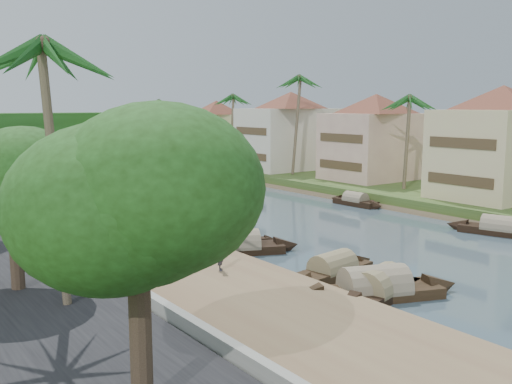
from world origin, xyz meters
TOP-DOWN VIEW (x-y plane):
  - ground at (0.00, 0.00)m, footprint 220.00×220.00m
  - left_bank at (-16.00, 20.00)m, footprint 10.00×180.00m
  - right_bank at (19.00, 20.00)m, footprint 16.00×180.00m
  - far_right_fill at (56.00, 20.00)m, footprint 60.00×220.00m
  - treeline at (0.00, 100.00)m, footprint 120.00×14.00m
  - bridge at (0.00, 72.00)m, footprint 28.00×4.00m
  - building_near at (18.99, -2.00)m, footprint 14.85×14.85m
  - building_mid at (19.99, 14.00)m, footprint 14.11×14.11m
  - building_far at (18.99, 28.00)m, footprint 15.59×15.59m
  - building_distant at (19.99, 48.00)m, footprint 12.62×12.62m
  - sampan_0 at (-9.01, -12.22)m, footprint 9.63×5.22m
  - sampan_1 at (-8.78, -12.31)m, footprint 8.03×3.59m
  - sampan_2 at (-8.21, -8.42)m, footprint 7.76×2.63m
  - sampan_3 at (-9.59, -0.83)m, footprint 8.66×5.12m
  - sampan_4 at (-10.29, 0.17)m, footprint 7.73×2.18m
  - sampan_5 at (-9.47, 2.62)m, footprint 7.04×2.26m
  - sampan_6 at (-9.95, 7.45)m, footprint 8.50×3.07m
  - sampan_7 at (-9.45, 8.07)m, footprint 7.34×3.69m
  - sampan_8 at (-9.24, 16.13)m, footprint 6.98×2.97m
  - sampan_9 at (-7.75, 13.35)m, footprint 8.21×4.26m
  - sampan_10 at (-9.36, 22.63)m, footprint 8.61×2.65m
  - sampan_11 at (-9.57, 25.63)m, footprint 8.15×3.58m
  - sampan_12 at (-8.47, 26.46)m, footprint 8.64×5.30m
  - sampan_13 at (-10.14, 32.33)m, footprint 6.64×3.64m
  - sampan_14 at (9.41, -8.25)m, footprint 3.99×8.68m
  - sampan_15 at (9.97, 7.27)m, footprint 1.71×6.59m
  - sampan_16 at (9.08, 26.15)m, footprint 2.30×7.51m
  - canoe_1 at (-7.41, 1.13)m, footprint 4.51×1.83m
  - canoe_2 at (-10.08, 23.43)m, footprint 5.42×3.54m
  - palm_1 at (16.00, 6.33)m, footprint 3.20×3.20m
  - palm_2 at (15.00, 22.49)m, footprint 3.20×3.20m
  - palm_3 at (16.00, 37.86)m, footprint 3.20×3.20m
  - palm_4 at (-23.00, -7.86)m, footprint 3.20×3.20m
  - palm_7 at (14.00, 56.26)m, footprint 3.20×3.20m
  - tree_0 at (-24.00, -17.42)m, footprint 5.41×5.41m
  - tree_1 at (-24.00, -4.51)m, footprint 5.20×5.20m
  - tree_6 at (24.00, 31.63)m, footprint 4.27×4.27m
  - person_near at (-14.01, -5.81)m, footprint 0.69×0.77m
  - person_far at (-16.81, 10.67)m, footprint 0.82×0.65m

SIDE VIEW (x-z plane):
  - ground at x=0.00m, z-range 0.00..0.00m
  - canoe_1 at x=-7.41m, z-range -0.26..0.46m
  - canoe_2 at x=-10.08m, z-range -0.32..0.52m
  - left_bank at x=-16.00m, z-range 0.00..0.80m
  - sampan_15 at x=9.97m, z-range -0.50..1.31m
  - sampan_16 at x=9.08m, z-range -0.52..1.33m
  - sampan_13 at x=-10.14m, z-range -0.52..1.34m
  - sampan_7 at x=-9.45m, z-range -0.57..1.39m
  - sampan_2 at x=-8.21m, z-range -0.61..1.43m
  - sampan_9 at x=-7.75m, z-range -0.63..1.45m
  - sampan_14 at x=9.41m, z-range -0.64..1.46m
  - sampan_12 at x=-8.47m, z-range -0.64..1.47m
  - sampan_8 at x=-9.24m, z-range -0.65..1.48m
  - sampan_4 at x=-10.29m, z-range -0.67..1.51m
  - sampan_5 at x=-9.47m, z-range -0.69..1.53m
  - sampan_11 at x=-9.57m, z-range -0.72..1.56m
  - sampan_3 at x=-9.59m, z-range -0.74..1.58m
  - sampan_10 at x=-9.36m, z-range -0.74..1.58m
  - sampan_1 at x=-8.78m, z-range -0.74..1.58m
  - sampan_6 at x=-9.95m, z-range -0.80..1.65m
  - sampan_0 at x=-9.01m, z-range -0.82..1.66m
  - far_right_fill at x=56.00m, z-range 0.00..1.15m
  - right_bank at x=19.00m, z-range 0.00..1.20m
  - person_far at x=-16.81m, z-range 0.80..2.41m
  - person_near at x=-14.01m, z-range 0.80..2.57m
  - bridge at x=0.00m, z-range 0.52..2.92m
  - treeline at x=0.00m, z-range 0.00..8.00m
  - building_distant at x=19.99m, z-range 1.28..10.48m
  - tree_6 at x=24.00m, z-range 2.66..9.27m
  - building_mid at x=19.99m, z-range 1.28..10.98m
  - tree_1 at x=-24.00m, z-range 2.71..9.75m
  - building_near at x=18.99m, z-range 1.28..11.48m
  - building_far at x=18.99m, z-range 1.28..11.48m
  - tree_0 at x=-24.00m, z-range 3.11..11.14m
  - palm_7 at x=14.00m, z-range 4.79..15.49m
  - palm_1 at x=16.00m, z-range 4.80..15.54m
  - palm_3 at x=16.00m, z-range 5.08..16.39m
  - palm_4 at x=-23.00m, z-range 5.62..17.70m
  - palm_2 at x=15.00m, z-range 6.01..19.34m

